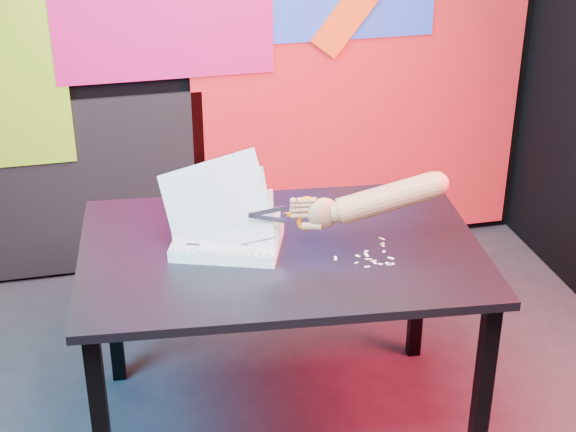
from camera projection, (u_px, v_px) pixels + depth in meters
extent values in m
cube|color=red|center=(361.00, 84.00, 4.12)|extent=(1.60, 0.02, 1.60)
cube|color=black|center=(64.00, 191.00, 4.01)|extent=(1.30, 0.02, 0.85)
cube|color=black|center=(102.00, 431.00, 2.67)|extent=(0.05, 0.05, 0.72)
cube|color=black|center=(112.00, 300.00, 3.34)|extent=(0.05, 0.05, 0.72)
cube|color=black|center=(482.00, 397.00, 2.82)|extent=(0.05, 0.05, 0.72)
cube|color=black|center=(418.00, 278.00, 3.49)|extent=(0.05, 0.05, 0.72)
cube|color=#2D2C35|center=(281.00, 250.00, 2.91)|extent=(1.39, 1.00, 0.03)
cube|color=white|center=(228.00, 242.00, 2.89)|extent=(0.41, 0.35, 0.04)
cube|color=white|center=(227.00, 236.00, 2.88)|extent=(0.41, 0.35, 0.00)
cube|color=white|center=(227.00, 235.00, 2.88)|extent=(0.39, 0.34, 0.10)
cube|color=white|center=(223.00, 226.00, 2.88)|extent=(0.36, 0.31, 0.18)
cube|color=white|center=(219.00, 212.00, 2.87)|extent=(0.32, 0.26, 0.25)
cube|color=white|center=(215.00, 198.00, 2.86)|extent=(0.35, 0.20, 0.30)
cylinder|color=black|center=(174.00, 250.00, 2.80)|extent=(0.01, 0.01, 0.00)
cylinder|color=black|center=(182.00, 250.00, 2.80)|extent=(0.01, 0.01, 0.00)
cylinder|color=black|center=(191.00, 251.00, 2.79)|extent=(0.01, 0.01, 0.00)
cylinder|color=black|center=(199.00, 251.00, 2.79)|extent=(0.01, 0.01, 0.00)
cylinder|color=black|center=(208.00, 252.00, 2.79)|extent=(0.01, 0.01, 0.00)
cylinder|color=black|center=(217.00, 252.00, 2.78)|extent=(0.01, 0.01, 0.00)
cylinder|color=black|center=(225.00, 253.00, 2.78)|extent=(0.01, 0.01, 0.00)
cylinder|color=black|center=(234.00, 253.00, 2.78)|extent=(0.01, 0.01, 0.00)
cylinder|color=black|center=(243.00, 254.00, 2.78)|extent=(0.01, 0.01, 0.00)
cylinder|color=black|center=(252.00, 254.00, 2.77)|extent=(0.01, 0.01, 0.00)
cylinder|color=black|center=(260.00, 255.00, 2.77)|extent=(0.01, 0.01, 0.00)
cylinder|color=black|center=(269.00, 255.00, 2.77)|extent=(0.01, 0.01, 0.00)
cylinder|color=black|center=(189.00, 218.00, 3.00)|extent=(0.01, 0.01, 0.00)
cylinder|color=black|center=(197.00, 218.00, 3.00)|extent=(0.01, 0.01, 0.00)
cylinder|color=black|center=(205.00, 219.00, 3.00)|extent=(0.01, 0.01, 0.00)
cylinder|color=black|center=(213.00, 219.00, 2.99)|extent=(0.01, 0.01, 0.00)
cylinder|color=black|center=(221.00, 219.00, 2.99)|extent=(0.01, 0.01, 0.00)
cylinder|color=black|center=(229.00, 220.00, 2.99)|extent=(0.01, 0.01, 0.00)
cylinder|color=black|center=(238.00, 220.00, 2.98)|extent=(0.01, 0.01, 0.00)
cylinder|color=black|center=(246.00, 221.00, 2.98)|extent=(0.01, 0.01, 0.00)
cylinder|color=black|center=(254.00, 221.00, 2.98)|extent=(0.01, 0.01, 0.00)
cylinder|color=black|center=(262.00, 222.00, 2.98)|extent=(0.01, 0.01, 0.00)
cylinder|color=black|center=(270.00, 222.00, 2.97)|extent=(0.01, 0.01, 0.00)
cylinder|color=black|center=(278.00, 222.00, 2.97)|extent=(0.01, 0.01, 0.00)
cube|color=black|center=(206.00, 228.00, 2.93)|extent=(0.06, 0.03, 0.00)
cube|color=black|center=(234.00, 232.00, 2.91)|extent=(0.05, 0.03, 0.00)
cube|color=black|center=(215.00, 240.00, 2.86)|extent=(0.08, 0.04, 0.00)
cube|color=black|center=(247.00, 245.00, 2.83)|extent=(0.04, 0.02, 0.00)
cube|color=black|center=(193.00, 244.00, 2.83)|extent=(0.05, 0.03, 0.00)
cube|color=black|center=(245.00, 226.00, 2.94)|extent=(0.05, 0.03, 0.00)
cube|color=#9FA7BB|center=(267.00, 212.00, 2.81)|extent=(0.12, 0.02, 0.04)
cube|color=#9FA7BB|center=(267.00, 218.00, 2.82)|extent=(0.12, 0.02, 0.04)
cylinder|color=#9FA7BB|center=(285.00, 214.00, 2.81)|extent=(0.01, 0.01, 0.01)
cube|color=#E15C00|center=(292.00, 216.00, 2.82)|extent=(0.05, 0.02, 0.02)
cube|color=#E15C00|center=(292.00, 213.00, 2.81)|extent=(0.05, 0.02, 0.02)
torus|color=#E15C00|center=(307.00, 205.00, 2.80)|extent=(0.06, 0.02, 0.06)
torus|color=#E15C00|center=(306.00, 222.00, 2.83)|extent=(0.06, 0.02, 0.06)
ellipsoid|color=#A4745B|center=(323.00, 213.00, 2.82)|extent=(0.10, 0.06, 0.11)
cylinder|color=#A4745B|center=(306.00, 215.00, 2.82)|extent=(0.08, 0.03, 0.02)
cylinder|color=#A4745B|center=(307.00, 210.00, 2.81)|extent=(0.08, 0.03, 0.02)
cylinder|color=#A4745B|center=(307.00, 205.00, 2.80)|extent=(0.07, 0.03, 0.02)
cylinder|color=#A4745B|center=(307.00, 201.00, 2.80)|extent=(0.06, 0.03, 0.02)
cylinder|color=#A4745B|center=(312.00, 226.00, 2.82)|extent=(0.07, 0.05, 0.03)
cylinder|color=#A4745B|center=(339.00, 212.00, 2.82)|extent=(0.07, 0.08, 0.07)
cylinder|color=#A4745B|center=(388.00, 198.00, 2.81)|extent=(0.34, 0.14, 0.17)
sphere|color=#A4745B|center=(436.00, 184.00, 2.80)|extent=(0.08, 0.08, 0.08)
cube|color=silver|center=(369.00, 259.00, 2.83)|extent=(0.02, 0.01, 0.00)
cube|color=silver|center=(374.00, 262.00, 2.81)|extent=(0.01, 0.02, 0.00)
cube|color=silver|center=(380.00, 264.00, 2.80)|extent=(0.02, 0.01, 0.00)
cube|color=silver|center=(390.00, 264.00, 2.80)|extent=(0.02, 0.01, 0.00)
cube|color=silver|center=(367.00, 267.00, 2.79)|extent=(0.02, 0.01, 0.00)
cube|color=silver|center=(335.00, 258.00, 2.83)|extent=(0.01, 0.03, 0.00)
cube|color=silver|center=(384.00, 252.00, 2.87)|extent=(0.01, 0.02, 0.00)
cube|color=silver|center=(388.00, 264.00, 2.80)|extent=(0.02, 0.02, 0.00)
cube|color=silver|center=(382.00, 244.00, 2.92)|extent=(0.02, 0.02, 0.00)
cube|color=silver|center=(356.00, 263.00, 2.81)|extent=(0.01, 0.01, 0.00)
cube|color=silver|center=(366.00, 255.00, 2.86)|extent=(0.01, 0.03, 0.00)
cube|color=silver|center=(366.00, 251.00, 2.88)|extent=(0.01, 0.01, 0.00)
cube|color=silver|center=(374.00, 261.00, 2.82)|extent=(0.02, 0.00, 0.00)
cube|color=silver|center=(383.00, 245.00, 2.91)|extent=(0.01, 0.02, 0.00)
cube|color=silver|center=(391.00, 258.00, 2.84)|extent=(0.02, 0.02, 0.00)
cube|color=silver|center=(358.00, 256.00, 2.85)|extent=(0.02, 0.02, 0.00)
cube|color=silver|center=(382.00, 239.00, 2.95)|extent=(0.02, 0.02, 0.00)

